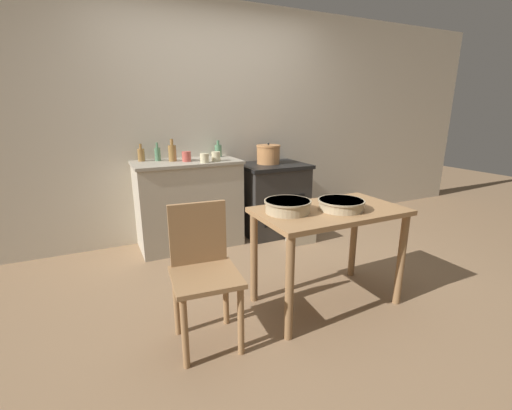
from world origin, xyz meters
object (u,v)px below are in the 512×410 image
object	(u,v)px
chair	(203,269)
stove	(272,198)
cup_center	(216,156)
cup_mid_right	(187,157)
bottle_center_left	(141,155)
mixing_bowl_large	(288,206)
cup_center_right	(204,158)
bottle_mid_left	(219,150)
bottle_far_left	(158,154)
bottle_left	(172,153)
stock_pot	(268,154)
mixing_bowl_small	(341,204)
work_table	(329,225)
flour_sack	(301,229)

from	to	relation	value
chair	stove	bearing A→B (deg)	55.00
cup_center	cup_mid_right	size ratio (longest dim) A/B	0.96
bottle_center_left	cup_mid_right	distance (m)	0.47
chair	mixing_bowl_large	bearing A→B (deg)	11.59
cup_center	cup_center_right	bearing A→B (deg)	-160.49
bottle_mid_left	cup_center_right	distance (m)	0.47
chair	cup_center_right	distance (m)	1.56
cup_center_right	bottle_far_left	bearing A→B (deg)	139.67
cup_mid_right	stove	bearing A→B (deg)	0.27
bottle_left	stock_pot	bearing A→B (deg)	-2.15
cup_mid_right	bottle_far_left	bearing A→B (deg)	145.78
bottle_far_left	bottle_left	xyz separation A→B (m)	(0.13, -0.09, 0.02)
mixing_bowl_large	mixing_bowl_small	bearing A→B (deg)	-16.25
mixing_bowl_large	mixing_bowl_small	size ratio (longest dim) A/B	0.99
work_table	chair	bearing A→B (deg)	-179.33
mixing_bowl_large	stove	bearing A→B (deg)	65.19
chair	bottle_center_left	xyz separation A→B (m)	(-0.08, 1.78, 0.50)
bottle_far_left	bottle_mid_left	world-z (taller)	bottle_far_left
bottle_far_left	cup_center	bearing A→B (deg)	-28.17
stove	mixing_bowl_small	world-z (taller)	stove
work_table	cup_center_right	distance (m)	1.52
mixing_bowl_large	bottle_far_left	size ratio (longest dim) A/B	1.75
stock_pot	chair	bearing A→B (deg)	-128.91
cup_mid_right	stock_pot	bearing A→B (deg)	2.28
chair	bottle_left	xyz separation A→B (m)	(0.21, 1.65, 0.52)
stove	work_table	size ratio (longest dim) A/B	0.78
chair	mixing_bowl_small	bearing A→B (deg)	3.10
cup_center_right	mixing_bowl_large	bearing A→B (deg)	-83.00
mixing_bowl_large	cup_mid_right	world-z (taller)	cup_mid_right
stove	mixing_bowl_small	size ratio (longest dim) A/B	2.52
bottle_center_left	cup_center_right	world-z (taller)	bottle_center_left
flour_sack	cup_center_right	bearing A→B (deg)	164.21
flour_sack	mixing_bowl_small	world-z (taller)	mixing_bowl_small
flour_sack	mixing_bowl_small	bearing A→B (deg)	-111.22
mixing_bowl_small	bottle_far_left	bearing A→B (deg)	117.62
mixing_bowl_small	bottle_center_left	size ratio (longest dim) A/B	1.85
bottle_far_left	cup_mid_right	world-z (taller)	bottle_far_left
mixing_bowl_small	cup_center	world-z (taller)	cup_center
mixing_bowl_large	work_table	bearing A→B (deg)	-10.59
cup_center	cup_mid_right	world-z (taller)	cup_mid_right
mixing_bowl_small	bottle_center_left	world-z (taller)	bottle_center_left
bottle_center_left	stock_pot	bearing A→B (deg)	-7.37
mixing_bowl_large	cup_center_right	xyz separation A→B (m)	(-0.16, 1.34, 0.17)
bottle_far_left	cup_center_right	size ratio (longest dim) A/B	2.04
stock_pot	bottle_center_left	distance (m)	1.39
bottle_far_left	cup_center	size ratio (longest dim) A/B	1.94
bottle_center_left	cup_center_right	size ratio (longest dim) A/B	1.93
bottle_mid_left	stock_pot	bearing A→B (deg)	-18.07
mixing_bowl_large	bottle_center_left	distance (m)	1.87
bottle_far_left	cup_mid_right	distance (m)	0.31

